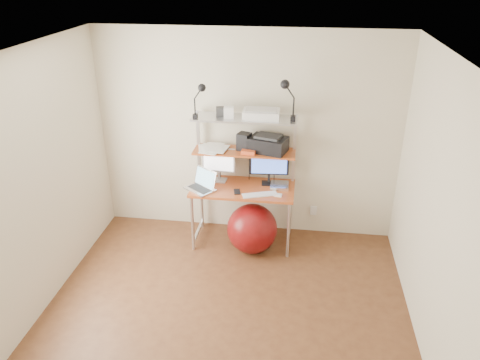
% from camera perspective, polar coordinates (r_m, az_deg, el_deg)
% --- Properties ---
extents(room, '(3.60, 3.60, 3.60)m').
position_cam_1_polar(room, '(3.97, -2.31, -3.52)').
color(room, brown).
rests_on(room, ground).
extents(computer_desk, '(1.20, 0.60, 1.57)m').
position_cam_1_polar(computer_desk, '(5.43, 0.45, 1.43)').
color(computer_desk, '#B14E22').
rests_on(computer_desk, ground).
extents(desktop, '(1.20, 0.60, 0.00)m').
position_cam_1_polar(desktop, '(5.47, 0.35, -0.89)').
color(desktop, '#B14E22').
rests_on(desktop, computer_desk).
extents(mid_shelf, '(1.18, 0.34, 0.00)m').
position_cam_1_polar(mid_shelf, '(5.42, 0.54, 3.61)').
color(mid_shelf, '#B14E22').
rests_on(mid_shelf, computer_desk).
extents(top_shelf, '(1.18, 0.34, 0.00)m').
position_cam_1_polar(top_shelf, '(5.28, 0.56, 7.64)').
color(top_shelf, silver).
rests_on(top_shelf, computer_desk).
extents(floor, '(3.60, 3.60, 0.00)m').
position_cam_1_polar(floor, '(4.71, -2.04, -16.92)').
color(floor, brown).
rests_on(floor, ground).
extents(wall_outlet, '(0.08, 0.01, 0.12)m').
position_cam_1_polar(wall_outlet, '(5.95, 8.94, -3.69)').
color(wall_outlet, silver).
rests_on(wall_outlet, room).
extents(monitor_silver, '(0.40, 0.15, 0.44)m').
position_cam_1_polar(monitor_silver, '(5.55, -2.62, 2.19)').
color(monitor_silver, '#B4B3B8').
rests_on(monitor_silver, desktop).
extents(monitor_black, '(0.46, 0.14, 0.46)m').
position_cam_1_polar(monitor_black, '(5.48, 3.58, 1.78)').
color(monitor_black, black).
rests_on(monitor_black, desktop).
extents(laptop, '(0.43, 0.42, 0.30)m').
position_cam_1_polar(laptop, '(5.43, -4.59, -0.57)').
color(laptop, silver).
rests_on(laptop, desktop).
extents(keyboard, '(0.41, 0.24, 0.01)m').
position_cam_1_polar(keyboard, '(5.29, 2.42, -1.80)').
color(keyboard, silver).
rests_on(keyboard, desktop).
extents(mouse, '(0.09, 0.06, 0.02)m').
position_cam_1_polar(mouse, '(5.28, 4.65, -1.86)').
color(mouse, silver).
rests_on(mouse, desktop).
extents(mac_mini, '(0.22, 0.22, 0.04)m').
position_cam_1_polar(mac_mini, '(5.48, 4.83, -0.69)').
color(mac_mini, silver).
rests_on(mac_mini, desktop).
extents(phone, '(0.10, 0.14, 0.01)m').
position_cam_1_polar(phone, '(5.36, -0.36, -1.44)').
color(phone, black).
rests_on(phone, desktop).
extents(printer, '(0.48, 0.39, 0.20)m').
position_cam_1_polar(printer, '(5.37, 3.47, 4.42)').
color(printer, black).
rests_on(printer, mid_shelf).
extents(nas_cube, '(0.18, 0.18, 0.20)m').
position_cam_1_polar(nas_cube, '(5.40, 0.50, 4.70)').
color(nas_cube, black).
rests_on(nas_cube, mid_shelf).
extents(red_box, '(0.17, 0.12, 0.04)m').
position_cam_1_polar(red_box, '(5.32, 1.06, 3.45)').
color(red_box, '#CA4820').
rests_on(red_box, mid_shelf).
extents(scanner, '(0.41, 0.27, 0.11)m').
position_cam_1_polar(scanner, '(5.25, 2.62, 8.08)').
color(scanner, silver).
rests_on(scanner, top_shelf).
extents(box_white, '(0.12, 0.10, 0.13)m').
position_cam_1_polar(box_white, '(5.24, -1.38, 8.23)').
color(box_white, silver).
rests_on(box_white, top_shelf).
extents(box_grey, '(0.12, 0.12, 0.10)m').
position_cam_1_polar(box_grey, '(5.32, -2.38, 8.32)').
color(box_grey, '#292A2C').
rests_on(box_grey, top_shelf).
extents(clip_lamp_left, '(0.16, 0.09, 0.40)m').
position_cam_1_polar(clip_lamp_left, '(5.17, -4.85, 10.47)').
color(clip_lamp_left, black).
rests_on(clip_lamp_left, top_shelf).
extents(clip_lamp_right, '(0.18, 0.10, 0.45)m').
position_cam_1_polar(clip_lamp_right, '(5.10, 5.72, 10.74)').
color(clip_lamp_right, black).
rests_on(clip_lamp_right, top_shelf).
extents(exercise_ball, '(0.59, 0.59, 0.59)m').
position_cam_1_polar(exercise_ball, '(5.51, 1.49, -5.95)').
color(exercise_ball, maroon).
rests_on(exercise_ball, floor).
extents(paper_stack, '(0.39, 0.39, 0.02)m').
position_cam_1_polar(paper_stack, '(5.47, -3.34, 3.91)').
color(paper_stack, white).
rests_on(paper_stack, mid_shelf).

